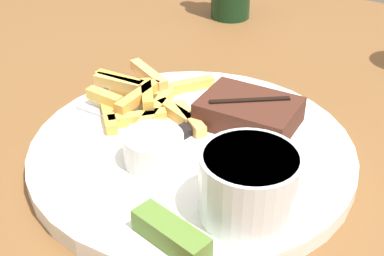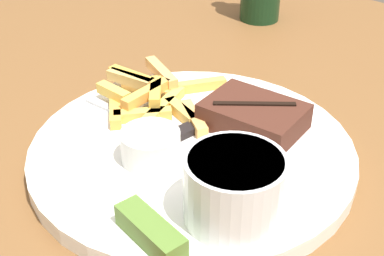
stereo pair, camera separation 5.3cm
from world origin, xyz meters
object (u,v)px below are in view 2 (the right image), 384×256
object	(u,v)px
fork_utensil	(128,116)
knife_utensil	(211,120)
pickle_spear	(150,231)
coleslaw_cup	(235,186)
dipping_sauce_cup	(150,145)
steak_portion	(254,116)
dinner_plate	(192,152)

from	to	relation	value
fork_utensil	knife_utensil	distance (m)	0.09
pickle_spear	coleslaw_cup	bearing A→B (deg)	64.51
dipping_sauce_cup	knife_utensil	world-z (taller)	dipping_sauce_cup
steak_portion	coleslaw_cup	xyz separation A→B (m)	(0.07, -0.12, 0.02)
steak_portion	dipping_sauce_cup	world-z (taller)	dipping_sauce_cup
pickle_spear	fork_utensil	bearing A→B (deg)	142.78
pickle_spear	fork_utensil	world-z (taller)	pickle_spear
fork_utensil	dinner_plate	bearing A→B (deg)	0.00
steak_portion	dipping_sauce_cup	distance (m)	0.12
knife_utensil	pickle_spear	bearing A→B (deg)	-147.14
coleslaw_cup	dinner_plate	bearing A→B (deg)	149.60
coleslaw_cup	knife_utensil	size ratio (longest dim) A/B	0.50
dinner_plate	pickle_spear	size ratio (longest dim) A/B	4.55
coleslaw_cup	fork_utensil	world-z (taller)	coleslaw_cup
steak_portion	knife_utensil	bearing A→B (deg)	-151.03
dinner_plate	fork_utensil	size ratio (longest dim) A/B	2.44
pickle_spear	fork_utensil	size ratio (longest dim) A/B	0.54
coleslaw_cup	pickle_spear	size ratio (longest dim) A/B	1.16
coleslaw_cup	knife_utensil	world-z (taller)	coleslaw_cup
steak_portion	fork_utensil	bearing A→B (deg)	-146.87
dipping_sauce_cup	dinner_plate	bearing A→B (deg)	74.00
dinner_plate	fork_utensil	xyz separation A→B (m)	(-0.09, -0.01, 0.01)
fork_utensil	knife_utensil	xyz separation A→B (m)	(0.07, 0.05, 0.00)
dinner_plate	steak_portion	bearing A→B (deg)	68.60
pickle_spear	knife_utensil	world-z (taller)	pickle_spear
dinner_plate	dipping_sauce_cup	distance (m)	0.05
dipping_sauce_cup	fork_utensil	distance (m)	0.09
dinner_plate	knife_utensil	bearing A→B (deg)	105.91
dinner_plate	pickle_spear	xyz separation A→B (m)	(0.07, -0.12, 0.02)
dinner_plate	fork_utensil	bearing A→B (deg)	-175.62
pickle_spear	knife_utensil	xyz separation A→B (m)	(-0.08, 0.17, -0.01)
dinner_plate	coleslaw_cup	bearing A→B (deg)	-30.40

